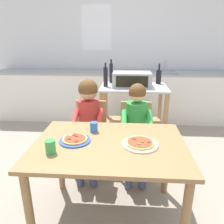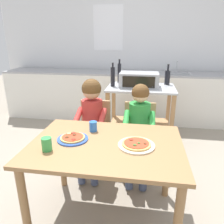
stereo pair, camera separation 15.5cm
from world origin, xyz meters
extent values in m
plane|color=gray|center=(0.00, 1.12, 0.00)|extent=(11.20, 11.20, 0.00)
cube|color=silver|center=(0.00, 2.86, 1.35)|extent=(5.19, 0.12, 2.70)
cube|color=white|center=(-0.46, 2.80, 1.65)|extent=(0.56, 0.01, 0.80)
cube|color=silver|center=(0.00, 2.45, 0.43)|extent=(4.67, 0.60, 0.86)
cube|color=#9E9EA3|center=(0.00, 2.45, 0.88)|extent=(4.67, 0.60, 0.03)
cube|color=gray|center=(0.82, 2.45, 0.89)|extent=(0.40, 0.33, 0.02)
cylinder|color=#B7BABF|center=(0.82, 2.57, 0.99)|extent=(0.02, 0.02, 0.20)
cube|color=#B7BABF|center=(0.22, 1.45, 0.84)|extent=(0.91, 0.62, 0.02)
cube|color=#AD7F51|center=(0.22, 1.45, 0.30)|extent=(0.84, 0.57, 0.02)
cube|color=#AD7F51|center=(-0.19, 1.18, 0.41)|extent=(0.05, 0.05, 0.83)
cube|color=#AD7F51|center=(0.64, 1.18, 0.41)|extent=(0.05, 0.05, 0.83)
cube|color=#AD7F51|center=(-0.19, 1.72, 0.41)|extent=(0.05, 0.05, 0.83)
cube|color=#AD7F51|center=(0.64, 1.72, 0.41)|extent=(0.05, 0.05, 0.83)
cube|color=#999BA0|center=(0.19, 1.45, 0.95)|extent=(0.52, 0.32, 0.19)
cube|color=black|center=(0.19, 1.29, 0.95)|extent=(0.41, 0.01, 0.15)
cylinder|color=black|center=(0.37, 1.28, 0.89)|extent=(0.02, 0.01, 0.02)
cylinder|color=black|center=(-0.17, 1.42, 0.98)|extent=(0.06, 0.06, 0.26)
cylinder|color=black|center=(-0.17, 1.42, 1.14)|extent=(0.02, 0.02, 0.05)
cylinder|color=black|center=(-0.17, 1.42, 1.17)|extent=(0.03, 0.03, 0.01)
cylinder|color=black|center=(0.58, 1.66, 0.95)|extent=(0.07, 0.07, 0.19)
cylinder|color=black|center=(0.58, 1.66, 1.09)|extent=(0.03, 0.03, 0.08)
cylinder|color=black|center=(0.58, 1.66, 1.13)|extent=(0.03, 0.03, 0.01)
cylinder|color=black|center=(-0.11, 1.68, 0.99)|extent=(0.05, 0.05, 0.28)
cylinder|color=black|center=(-0.11, 1.68, 1.16)|extent=(0.03, 0.03, 0.05)
cylinder|color=black|center=(-0.11, 1.68, 1.19)|extent=(0.03, 0.03, 0.01)
cube|color=olive|center=(0.00, 0.00, 0.71)|extent=(1.18, 0.84, 0.03)
cylinder|color=olive|center=(-0.53, -0.36, 0.35)|extent=(0.06, 0.06, 0.69)
cylinder|color=olive|center=(-0.53, 0.36, 0.35)|extent=(0.06, 0.06, 0.69)
cylinder|color=olive|center=(0.53, 0.36, 0.35)|extent=(0.06, 0.06, 0.69)
cube|color=tan|center=(-0.27, 0.67, 0.44)|extent=(0.36, 0.36, 0.04)
cube|color=tan|center=(-0.27, 0.83, 0.63)|extent=(0.34, 0.03, 0.38)
cylinder|color=tan|center=(-0.12, 0.52, 0.22)|extent=(0.03, 0.03, 0.42)
cylinder|color=tan|center=(-0.42, 0.52, 0.22)|extent=(0.03, 0.03, 0.42)
cylinder|color=tan|center=(-0.12, 0.82, 0.22)|extent=(0.03, 0.03, 0.42)
cylinder|color=tan|center=(-0.42, 0.82, 0.22)|extent=(0.03, 0.03, 0.42)
cube|color=tan|center=(0.23, 0.66, 0.44)|extent=(0.36, 0.36, 0.04)
cube|color=tan|center=(0.23, 0.82, 0.63)|extent=(0.34, 0.03, 0.38)
cylinder|color=tan|center=(0.38, 0.51, 0.22)|extent=(0.03, 0.03, 0.42)
cylinder|color=tan|center=(0.08, 0.51, 0.22)|extent=(0.03, 0.03, 0.42)
cylinder|color=tan|center=(0.38, 0.81, 0.22)|extent=(0.03, 0.03, 0.42)
cylinder|color=tan|center=(0.08, 0.81, 0.22)|extent=(0.03, 0.03, 0.42)
cube|color=#424C6B|center=(-0.20, 0.53, 0.48)|extent=(0.10, 0.30, 0.10)
cylinder|color=#424C6B|center=(-0.20, 0.40, 0.24)|extent=(0.08, 0.08, 0.44)
cube|color=#424C6B|center=(-0.34, 0.53, 0.48)|extent=(0.10, 0.30, 0.10)
cylinder|color=#424C6B|center=(-0.34, 0.40, 0.24)|extent=(0.08, 0.08, 0.44)
cylinder|color=#BC332D|center=(-0.14, 0.57, 0.71)|extent=(0.06, 0.26, 0.15)
cylinder|color=#BC332D|center=(-0.40, 0.57, 0.71)|extent=(0.06, 0.26, 0.15)
cylinder|color=#BC332D|center=(-0.27, 0.67, 0.67)|extent=(0.22, 0.22, 0.39)
sphere|color=tan|center=(-0.27, 0.67, 0.97)|extent=(0.19, 0.19, 0.19)
sphere|color=brown|center=(-0.27, 0.67, 0.99)|extent=(0.20, 0.20, 0.20)
cube|color=#424C6B|center=(0.30, 0.52, 0.48)|extent=(0.10, 0.30, 0.10)
cylinder|color=#424C6B|center=(0.30, 0.39, 0.24)|extent=(0.08, 0.08, 0.44)
cube|color=#424C6B|center=(0.16, 0.52, 0.48)|extent=(0.10, 0.30, 0.10)
cylinder|color=#424C6B|center=(0.16, 0.39, 0.24)|extent=(0.08, 0.08, 0.44)
cylinder|color=green|center=(0.36, 0.56, 0.71)|extent=(0.06, 0.26, 0.15)
cylinder|color=green|center=(0.10, 0.56, 0.71)|extent=(0.06, 0.26, 0.15)
cylinder|color=green|center=(0.23, 0.66, 0.67)|extent=(0.22, 0.22, 0.38)
sphere|color=beige|center=(0.23, 0.66, 0.95)|extent=(0.17, 0.17, 0.17)
sphere|color=brown|center=(0.23, 0.66, 0.97)|extent=(0.18, 0.18, 0.18)
cylinder|color=#3356B7|center=(-0.27, 0.01, 0.73)|extent=(0.25, 0.25, 0.01)
cylinder|color=tan|center=(-0.27, 0.01, 0.74)|extent=(0.20, 0.20, 0.01)
cylinder|color=#B23D23|center=(-0.27, 0.01, 0.75)|extent=(0.17, 0.17, 0.00)
cylinder|color=maroon|center=(-0.25, -0.04, 0.75)|extent=(0.03, 0.03, 0.01)
cylinder|color=#563319|center=(-0.27, 0.04, 0.75)|extent=(0.03, 0.03, 0.01)
cylinder|color=#563319|center=(-0.31, -0.01, 0.75)|extent=(0.03, 0.03, 0.01)
cylinder|color=#DBC666|center=(-0.32, 0.06, 0.75)|extent=(0.03, 0.03, 0.01)
cylinder|color=maroon|center=(-0.29, 0.07, 0.75)|extent=(0.04, 0.04, 0.01)
cylinder|color=beige|center=(0.23, -0.01, 0.73)|extent=(0.28, 0.28, 0.01)
cylinder|color=tan|center=(0.23, -0.01, 0.74)|extent=(0.22, 0.22, 0.01)
cylinder|color=#B23D23|center=(0.23, -0.01, 0.75)|extent=(0.19, 0.19, 0.00)
cylinder|color=#563319|center=(0.30, -0.02, 0.75)|extent=(0.02, 0.02, 0.01)
cylinder|color=#386628|center=(0.25, -0.02, 0.75)|extent=(0.02, 0.02, 0.01)
cylinder|color=#386628|center=(0.22, -0.06, 0.75)|extent=(0.03, 0.03, 0.01)
cylinder|color=maroon|center=(0.19, 0.03, 0.75)|extent=(0.03, 0.03, 0.01)
cylinder|color=green|center=(-0.40, -0.18, 0.77)|extent=(0.07, 0.07, 0.10)
cylinder|color=blue|center=(-0.15, 0.20, 0.77)|extent=(0.07, 0.07, 0.09)
camera|label=1|loc=(0.12, -1.50, 1.51)|focal=34.81mm
camera|label=2|loc=(0.28, -1.48, 1.51)|focal=34.81mm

